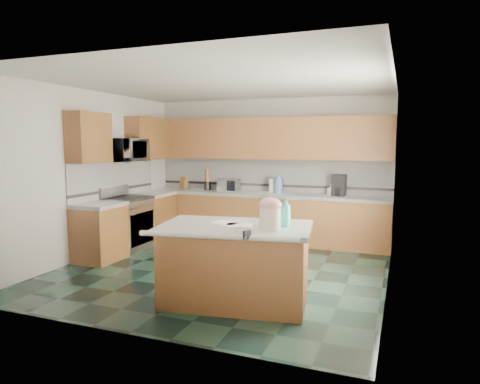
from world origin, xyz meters
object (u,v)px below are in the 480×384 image
at_px(coffee_maker, 339,185).
at_px(soap_bottle_island, 285,211).
at_px(toaster_oven, 229,185).
at_px(knife_block, 184,183).
at_px(island_base, 236,266).
at_px(treat_jar, 270,219).
at_px(island_top, 235,227).

bearing_deg(coffee_maker, soap_bottle_island, -88.77).
bearing_deg(toaster_oven, knife_block, 173.56).
xyz_separation_m(island_base, coffee_maker, (0.71, 3.22, 0.68)).
xyz_separation_m(island_base, knife_block, (-2.40, 3.19, 0.61)).
height_order(knife_block, toaster_oven, knife_block).
bearing_deg(island_base, soap_bottle_island, 3.28).
bearing_deg(toaster_oven, treat_jar, -67.20).
relative_size(island_base, treat_jar, 6.71).
distance_m(island_top, toaster_oven, 3.49).
bearing_deg(soap_bottle_island, toaster_oven, 99.03).
height_order(soap_bottle_island, toaster_oven, soap_bottle_island).
bearing_deg(treat_jar, toaster_oven, 116.15).
height_order(island_base, coffee_maker, coffee_maker).
relative_size(knife_block, toaster_oven, 0.59).
xyz_separation_m(island_top, coffee_maker, (0.71, 3.22, 0.22)).
bearing_deg(knife_block, island_base, -48.76).
height_order(island_top, toaster_oven, toaster_oven).
bearing_deg(toaster_oven, soap_bottle_island, -63.81).
distance_m(soap_bottle_island, knife_block, 4.26).
distance_m(island_top, soap_bottle_island, 0.60).
bearing_deg(island_top, coffee_maker, 68.48).
bearing_deg(island_base, knife_block, 117.92).
bearing_deg(soap_bottle_island, island_top, 168.72).
height_order(island_base, toaster_oven, toaster_oven).
relative_size(treat_jar, knife_block, 1.00).
height_order(treat_jar, knife_block, knife_block).
distance_m(treat_jar, soap_bottle_island, 0.28).
bearing_deg(coffee_maker, knife_block, -175.32).
height_order(knife_block, coffee_maker, coffee_maker).
bearing_deg(treat_jar, coffee_maker, 82.52).
bearing_deg(knife_block, island_top, -48.76).
xyz_separation_m(island_top, knife_block, (-2.40, 3.19, 0.15)).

